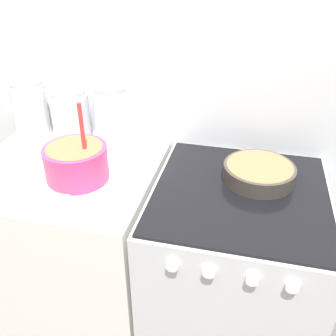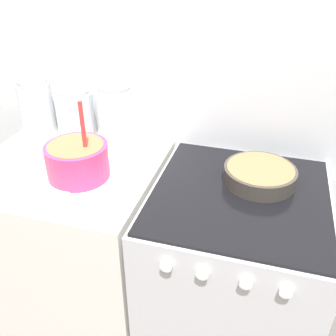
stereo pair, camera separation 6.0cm
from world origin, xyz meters
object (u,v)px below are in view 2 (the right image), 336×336
Objects in this scene: baking_pan at (260,175)px; storage_jar_middle at (76,118)px; stove at (230,281)px; mixing_bowl at (77,159)px; storage_jar_left at (37,111)px; storage_jar_right at (116,120)px.

storage_jar_middle reaches higher than baking_pan.
baking_pan is at bearing -9.62° from storage_jar_middle.
baking_pan is 1.13× the size of storage_jar_middle.
stove is at bearing -121.62° from baking_pan.
baking_pan is (0.69, 0.16, -0.05)m from mixing_bowl.
mixing_bowl is 1.19× the size of storage_jar_left.
storage_jar_left is at bearing 180.00° from storage_jar_right.
storage_jar_middle is (-0.79, 0.24, 0.57)m from stove.
stove is 3.36× the size of storage_jar_right.
storage_jar_left is 0.20m from storage_jar_middle.
mixing_bowl is 0.47m from storage_jar_left.
mixing_bowl is at bearing -167.23° from baking_pan.
baking_pan is at bearing 12.77° from mixing_bowl.
storage_jar_left is 0.40m from storage_jar_right.
mixing_bowl is at bearing -97.41° from storage_jar_right.
stove is at bearing -13.56° from storage_jar_left.
storage_jar_middle is at bearing 118.40° from mixing_bowl.
storage_jar_right is at bearing 0.00° from storage_jar_left.
storage_jar_middle is at bearing -180.00° from storage_jar_right.
storage_jar_right reaches higher than storage_jar_left.
storage_jar_middle is at bearing 163.17° from stove.
mixing_bowl is 0.34m from storage_jar_middle.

